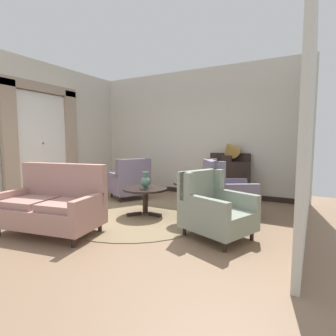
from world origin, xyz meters
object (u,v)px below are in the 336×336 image
object	(u,v)px
armchair_far_left	(225,193)
side_table	(188,198)
armchair_near_window	(213,209)
gramophone	(229,149)
coffee_table	(145,193)
settee	(52,205)
sideboard	(228,178)
armchair_beside_settee	(130,182)
porcelain_vase	(145,181)

from	to	relation	value
armchair_far_left	side_table	world-z (taller)	armchair_far_left
armchair_near_window	armchair_far_left	distance (m)	1.07
side_table	gramophone	bearing A→B (deg)	86.42
coffee_table	side_table	xyz separation A→B (m)	(0.89, -0.01, 0.00)
settee	sideboard	world-z (taller)	sideboard
settee	armchair_near_window	size ratio (longest dim) A/B	1.47
armchair_near_window	armchair_beside_settee	distance (m)	2.98
armchair_beside_settee	settee	bearing A→B (deg)	39.68
armchair_far_left	sideboard	size ratio (longest dim) A/B	1.02
settee	sideboard	bearing A→B (deg)	54.59
porcelain_vase	armchair_near_window	size ratio (longest dim) A/B	0.28
armchair_beside_settee	coffee_table	bearing A→B (deg)	78.56
settee	armchair_beside_settee	distance (m)	2.50
side_table	armchair_near_window	bearing A→B (deg)	-36.18
gramophone	porcelain_vase	bearing A→B (deg)	-115.51
settee	armchair_beside_settee	size ratio (longest dim) A/B	1.45
armchair_beside_settee	sideboard	distance (m)	2.35
armchair_far_left	sideboard	bearing A→B (deg)	-16.92
settee	armchair_far_left	world-z (taller)	armchair_far_left
sideboard	armchair_beside_settee	bearing A→B (deg)	-151.82
porcelain_vase	side_table	world-z (taller)	porcelain_vase
coffee_table	armchair_beside_settee	distance (m)	1.48
armchair_near_window	coffee_table	bearing A→B (deg)	94.26
coffee_table	side_table	world-z (taller)	side_table
settee	armchair_far_left	size ratio (longest dim) A/B	1.47
coffee_table	armchair_far_left	world-z (taller)	armchair_far_left
settee	armchair_far_left	bearing A→B (deg)	34.95
side_table	settee	bearing A→B (deg)	-137.25
porcelain_vase	armchair_far_left	bearing A→B (deg)	26.06
armchair_beside_settee	side_table	bearing A→B (deg)	93.67
settee	sideboard	xyz separation A→B (m)	(1.66, 3.58, 0.10)
side_table	sideboard	distance (m)	2.11
coffee_table	sideboard	bearing A→B (deg)	65.30
settee	gramophone	distance (m)	3.96
porcelain_vase	settee	bearing A→B (deg)	-117.18
armchair_beside_settee	side_table	size ratio (longest dim) A/B	1.62
porcelain_vase	armchair_far_left	distance (m)	1.47
settee	porcelain_vase	bearing A→B (deg)	52.32
settee	side_table	distance (m)	2.16
armchair_beside_settee	gramophone	xyz separation A→B (m)	(2.12, 1.01, 0.79)
armchair_beside_settee	sideboard	bearing A→B (deg)	148.53
coffee_table	armchair_near_window	xyz separation A→B (m)	(1.50, -0.46, -0.01)
settee	armchair_beside_settee	bearing A→B (deg)	88.83
armchair_near_window	armchair_beside_settee	xyz separation A→B (m)	(-2.61, 1.45, 0.01)
side_table	armchair_beside_settee	bearing A→B (deg)	153.32
side_table	gramophone	size ratio (longest dim) A/B	1.18
porcelain_vase	side_table	bearing A→B (deg)	2.03
armchair_beside_settee	armchair_far_left	distance (m)	2.48
settee	armchair_near_window	xyz separation A→B (m)	(2.20, 1.02, -0.01)
porcelain_vase	gramophone	size ratio (longest dim) A/B	0.53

